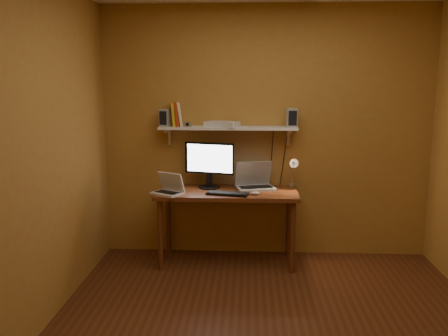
# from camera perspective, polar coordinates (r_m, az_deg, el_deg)

# --- Properties ---
(room) EXTENTS (3.44, 3.24, 2.64)m
(room) POSITION_cam_1_polar(r_m,az_deg,el_deg) (3.37, 5.98, 1.30)
(room) COLOR #522D15
(room) RESTS_ON ground
(desk) EXTENTS (1.40, 0.60, 0.75)m
(desk) POSITION_cam_1_polar(r_m,az_deg,el_deg) (4.76, 0.38, -3.77)
(desk) COLOR brown
(desk) RESTS_ON ground
(wall_shelf) EXTENTS (1.40, 0.25, 0.21)m
(wall_shelf) POSITION_cam_1_polar(r_m,az_deg,el_deg) (4.83, 0.50, 4.81)
(wall_shelf) COLOR silver
(wall_shelf) RESTS_ON room
(monitor) EXTENTS (0.51, 0.27, 0.47)m
(monitor) POSITION_cam_1_polar(r_m,az_deg,el_deg) (4.82, -1.78, 0.65)
(monitor) COLOR black
(monitor) RESTS_ON desk
(laptop) EXTENTS (0.43, 0.36, 0.27)m
(laptop) POSITION_cam_1_polar(r_m,az_deg,el_deg) (4.86, 3.68, -1.60)
(laptop) COLOR #969A9F
(laptop) RESTS_ON desk
(netbook) EXTENTS (0.35, 0.32, 0.21)m
(netbook) POSITION_cam_1_polar(r_m,az_deg,el_deg) (4.64, -6.62, -2.41)
(netbook) COLOR silver
(netbook) RESTS_ON desk
(keyboard) EXTENTS (0.42, 0.22, 0.02)m
(keyboard) POSITION_cam_1_polar(r_m,az_deg,el_deg) (4.58, 0.42, -3.10)
(keyboard) COLOR black
(keyboard) RESTS_ON desk
(mouse) EXTENTS (0.10, 0.07, 0.03)m
(mouse) POSITION_cam_1_polar(r_m,az_deg,el_deg) (4.59, 3.78, -3.02)
(mouse) COLOR silver
(mouse) RESTS_ON desk
(desk_lamp) EXTENTS (0.09, 0.23, 0.38)m
(desk_lamp) POSITION_cam_1_polar(r_m,az_deg,el_deg) (4.83, 8.29, -0.09)
(desk_lamp) COLOR silver
(desk_lamp) RESTS_ON desk
(speaker_left) EXTENTS (0.12, 0.12, 0.18)m
(speaker_left) POSITION_cam_1_polar(r_m,az_deg,el_deg) (4.88, -7.07, 6.03)
(speaker_left) COLOR #969A9F
(speaker_left) RESTS_ON wall_shelf
(speaker_right) EXTENTS (0.11, 0.11, 0.19)m
(speaker_right) POSITION_cam_1_polar(r_m,az_deg,el_deg) (4.84, 8.14, 6.01)
(speaker_right) COLOR #969A9F
(speaker_right) RESTS_ON wall_shelf
(books) EXTENTS (0.16, 0.17, 0.24)m
(books) POSITION_cam_1_polar(r_m,az_deg,el_deg) (4.87, -5.80, 6.41)
(books) COLOR gold
(books) RESTS_ON wall_shelf
(shelf_camera) EXTENTS (0.10, 0.05, 0.06)m
(shelf_camera) POSITION_cam_1_polar(r_m,az_deg,el_deg) (4.80, -4.45, 5.27)
(shelf_camera) COLOR silver
(shelf_camera) RESTS_ON wall_shelf
(router) EXTENTS (0.37, 0.31, 0.05)m
(router) POSITION_cam_1_polar(r_m,az_deg,el_deg) (4.83, -0.23, 5.32)
(router) COLOR silver
(router) RESTS_ON wall_shelf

